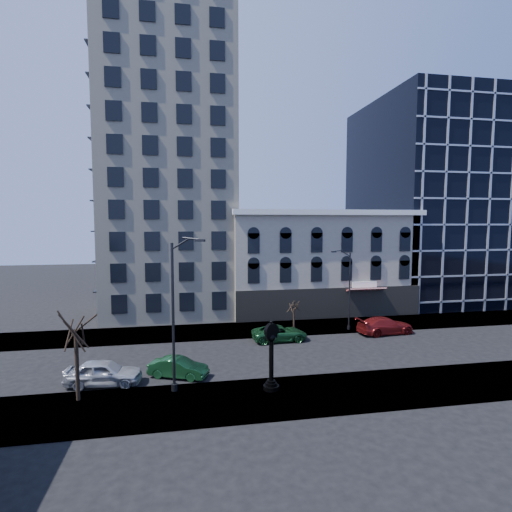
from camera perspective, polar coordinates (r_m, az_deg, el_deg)
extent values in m
plane|color=black|center=(33.94, -2.18, -14.22)|extent=(160.00, 160.00, 0.00)
cube|color=#99958B|center=(41.51, -3.77, -10.56)|extent=(160.00, 6.00, 0.12)
cube|color=#99958B|center=(26.58, 0.43, -19.66)|extent=(160.00, 6.00, 0.12)
cube|color=beige|center=(51.39, -12.21, 13.61)|extent=(15.00, 15.00, 38.00)
cube|color=#A89E8B|center=(50.79, 8.70, -0.95)|extent=(22.00, 10.00, 12.00)
cube|color=white|center=(45.67, 10.94, 6.16)|extent=(22.60, 0.80, 0.60)
cube|color=black|center=(46.73, 10.67, -6.69)|extent=(22.00, 0.30, 3.60)
cube|color=maroon|center=(47.52, 15.46, -4.63)|extent=(4.50, 1.18, 0.55)
cube|color=black|center=(64.23, 24.52, 7.02)|extent=(20.00, 20.00, 28.00)
cylinder|color=black|center=(27.61, 2.18, -18.24)|extent=(1.05, 1.05, 0.29)
cylinder|color=black|center=(27.51, 2.19, -17.78)|extent=(0.76, 0.76, 0.19)
cylinder|color=black|center=(27.45, 2.19, -17.45)|extent=(0.57, 0.57, 0.15)
cylinder|color=black|center=(26.93, 2.20, -14.61)|extent=(0.30, 0.30, 2.76)
sphere|color=black|center=(26.48, 2.21, -11.60)|extent=(0.53, 0.53, 0.53)
cube|color=black|center=(26.45, 2.21, -11.41)|extent=(0.86, 0.55, 0.24)
cylinder|color=black|center=(26.35, 2.21, -10.61)|extent=(1.02, 0.69, 0.99)
cylinder|color=white|center=(26.20, 2.29, -10.70)|extent=(0.77, 0.37, 0.84)
cylinder|color=white|center=(26.50, 2.13, -10.52)|extent=(0.77, 0.37, 0.84)
sphere|color=black|center=(26.20, 2.22, -9.41)|extent=(0.19, 0.19, 0.19)
cylinder|color=black|center=(26.49, -11.75, -8.64)|extent=(0.18, 0.18, 9.67)
cylinder|color=black|center=(27.92, -11.58, -17.88)|extent=(0.40, 0.40, 0.45)
cube|color=black|center=(24.95, -7.50, 2.21)|extent=(0.67, 0.48, 0.16)
cylinder|color=black|center=(41.83, 13.21, -4.93)|extent=(0.15, 0.15, 7.90)
cylinder|color=black|center=(42.62, 13.11, -9.93)|extent=(0.33, 0.33, 0.37)
cube|color=black|center=(40.43, 11.23, 0.61)|extent=(0.53, 0.28, 0.13)
cylinder|color=black|center=(27.71, -24.19, -14.35)|extent=(0.24, 0.24, 4.11)
cylinder|color=black|center=(41.74, 5.44, -8.91)|extent=(0.21, 0.21, 2.10)
imported|color=#A5A8AD|center=(30.15, -20.92, -15.30)|extent=(5.22, 2.49, 1.72)
imported|color=#143F1E|center=(30.18, -11.03, -15.37)|extent=(4.48, 3.03, 1.40)
imported|color=#143F1E|center=(38.09, 3.40, -10.95)|extent=(5.28, 2.59, 1.44)
imported|color=maroon|center=(42.28, 17.97, -9.43)|extent=(5.93, 2.90, 1.66)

